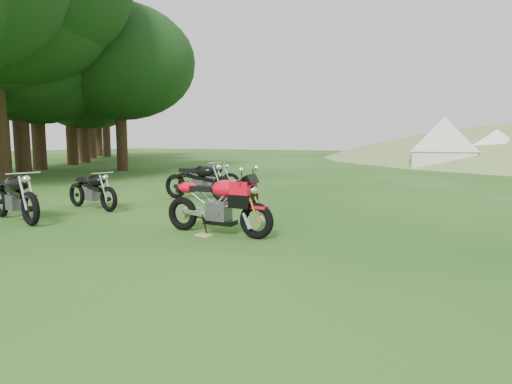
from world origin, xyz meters
The scene contains 10 objects.
ground centered at (0.00, 0.00, 0.00)m, with size 120.00×120.00×0.00m, color #14410E.
treeline centered at (-20.00, 15.00, 0.00)m, with size 28.00×32.00×14.00m, color black, non-canonical shape.
sport_motorcycle centered at (-1.08, 0.60, 0.58)m, with size 1.95×0.49×1.17m, color red, non-canonical shape.
plywood_board centered at (-1.22, 0.40, 0.01)m, with size 0.25×0.20×0.02m, color tan.
vintage_moto_a centered at (-5.17, -0.34, 0.52)m, with size 1.99×0.46×1.05m, color black, non-canonical shape.
vintage_moto_b centered at (-5.06, 1.41, 0.46)m, with size 1.76×0.41×0.93m, color black, non-canonical shape.
vintage_moto_c centered at (-4.57, 5.34, 0.48)m, with size 1.83×0.42×0.96m, color black, non-canonical shape.
vintage_moto_d centered at (-3.83, 3.80, 0.54)m, with size 2.06×0.48×1.08m, color black, non-canonical shape.
tent_left centered at (0.50, 21.20, 1.39)m, with size 3.22×3.22×2.79m, color beige, non-canonical shape.
tent_mid centered at (3.14, 22.71, 1.18)m, with size 2.72×2.72×2.35m, color white, non-canonical shape.
Camera 1 is at (2.86, -5.27, 1.56)m, focal length 30.00 mm.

